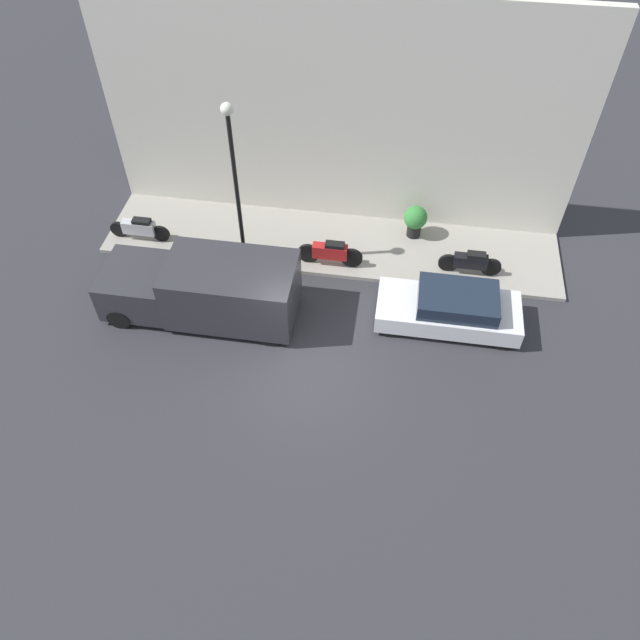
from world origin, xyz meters
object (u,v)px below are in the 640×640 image
object	(u,v)px
scooter_silver	(139,228)
delivery_van	(203,288)
potted_plant	(415,220)
motorcycle_red	(330,252)
streetlamp	(234,166)
parked_car	(450,309)
motorcycle_black	(471,262)

from	to	relation	value
scooter_silver	delivery_van	bearing A→B (deg)	-132.68
scooter_silver	potted_plant	world-z (taller)	potted_plant
motorcycle_red	streetlamp	distance (m)	3.91
parked_car	scooter_silver	distance (m)	9.85
streetlamp	parked_car	bearing A→B (deg)	-103.87
motorcycle_black	streetlamp	xyz separation A→B (m)	(-0.48, 6.75, 2.95)
delivery_van	motorcycle_black	size ratio (longest dim) A/B	2.90
delivery_van	potted_plant	bearing A→B (deg)	-54.00
delivery_van	scooter_silver	bearing A→B (deg)	47.32
motorcycle_red	delivery_van	bearing A→B (deg)	126.49
parked_car	streetlamp	size ratio (longest dim) A/B	0.75
scooter_silver	potted_plant	distance (m)	8.61
parked_car	streetlamp	distance (m)	7.01
streetlamp	motorcycle_black	bearing A→B (deg)	-85.91
streetlamp	potted_plant	size ratio (longest dim) A/B	4.87
scooter_silver	streetlamp	bearing A→B (deg)	-98.15
motorcycle_black	motorcycle_red	xyz separation A→B (m)	(-0.25, 4.16, 0.04)
delivery_van	potted_plant	world-z (taller)	delivery_van
parked_car	scooter_silver	world-z (taller)	parked_car
motorcycle_red	scooter_silver	world-z (taller)	motorcycle_red
delivery_van	motorcycle_red	distance (m)	4.00
parked_car	scooter_silver	bearing A→B (deg)	78.16
parked_car	delivery_van	size ratio (longest dim) A/B	0.73
motorcycle_black	scooter_silver	distance (m)	10.21
motorcycle_black	scooter_silver	size ratio (longest dim) A/B	0.96
motorcycle_black	potted_plant	distance (m)	2.28
scooter_silver	potted_plant	size ratio (longest dim) A/B	1.80
parked_car	potted_plant	xyz separation A→B (m)	(3.48, 1.16, 0.18)
parked_car	potted_plant	size ratio (longest dim) A/B	3.68
scooter_silver	streetlamp	distance (m)	4.58
parked_car	streetlamp	world-z (taller)	streetlamp
delivery_van	motorcycle_red	bearing A→B (deg)	-53.51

